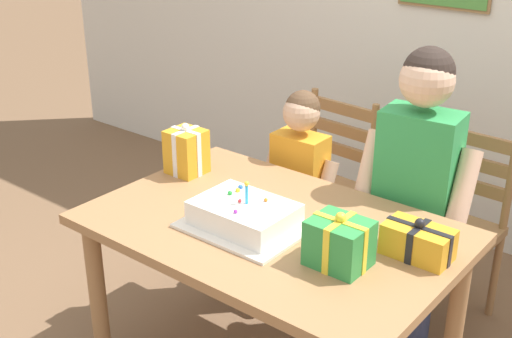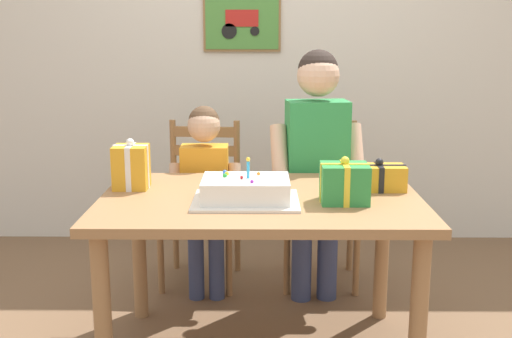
% 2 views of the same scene
% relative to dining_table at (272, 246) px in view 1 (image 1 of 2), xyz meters
% --- Properties ---
extents(back_wall, '(6.40, 0.11, 2.60)m').
position_rel_dining_table_xyz_m(back_wall, '(-0.00, 1.68, 0.66)').
color(back_wall, silver).
rests_on(back_wall, ground).
extents(dining_table, '(1.38, 0.91, 0.74)m').
position_rel_dining_table_xyz_m(dining_table, '(0.00, 0.00, 0.00)').
color(dining_table, '#9E7047').
rests_on(dining_table, ground).
extents(birthday_cake, '(0.44, 0.34, 0.19)m').
position_rel_dining_table_xyz_m(birthday_cake, '(-0.06, -0.09, 0.15)').
color(birthday_cake, white).
rests_on(birthday_cake, dining_table).
extents(gift_box_red_large, '(0.24, 0.14, 0.15)m').
position_rel_dining_table_xyz_m(gift_box_red_large, '(0.53, 0.13, 0.15)').
color(gift_box_red_large, gold).
rests_on(gift_box_red_large, dining_table).
extents(gift_box_beside_cake, '(0.20, 0.17, 0.20)m').
position_rel_dining_table_xyz_m(gift_box_beside_cake, '(0.35, -0.09, 0.18)').
color(gift_box_beside_cake, '#2D8E42').
rests_on(gift_box_beside_cake, dining_table).
extents(gift_box_corner_small, '(0.16, 0.15, 0.23)m').
position_rel_dining_table_xyz_m(gift_box_corner_small, '(-0.58, 0.15, 0.20)').
color(gift_box_corner_small, gold).
rests_on(gift_box_corner_small, dining_table).
extents(chair_left, '(0.45, 0.45, 0.92)m').
position_rel_dining_table_xyz_m(chair_left, '(-0.34, 0.88, -0.17)').
color(chair_left, '#996B42').
rests_on(chair_left, ground).
extents(chair_right, '(0.44, 0.44, 0.92)m').
position_rel_dining_table_xyz_m(chair_right, '(0.35, 0.88, -0.17)').
color(chair_right, '#996B42').
rests_on(chair_right, ground).
extents(child_older, '(0.50, 0.29, 1.34)m').
position_rel_dining_table_xyz_m(child_older, '(0.29, 0.60, 0.18)').
color(child_older, '#38426B').
rests_on(child_older, ground).
extents(child_younger, '(0.38, 0.22, 1.06)m').
position_rel_dining_table_xyz_m(child_younger, '(-0.29, 0.60, 0.00)').
color(child_younger, '#38426B').
rests_on(child_younger, ground).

